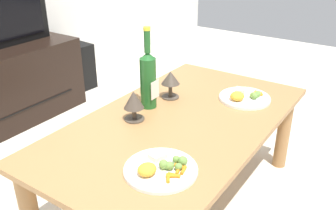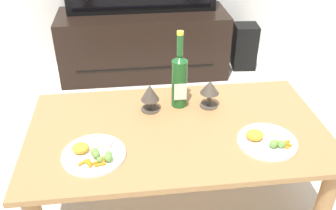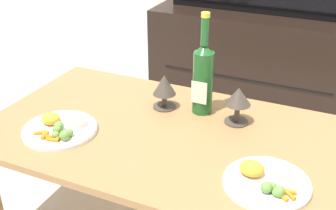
{
  "view_description": "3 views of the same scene",
  "coord_description": "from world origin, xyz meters",
  "views": [
    {
      "loc": [
        -1.2,
        -0.75,
        1.2
      ],
      "look_at": [
        -0.04,
        0.03,
        0.53
      ],
      "focal_mm": 39.44,
      "sensor_mm": 36.0,
      "label": 1
    },
    {
      "loc": [
        -0.2,
        -1.31,
        1.4
      ],
      "look_at": [
        -0.03,
        0.05,
        0.54
      ],
      "focal_mm": 39.57,
      "sensor_mm": 36.0,
      "label": 2
    },
    {
      "loc": [
        0.5,
        -1.14,
        1.21
      ],
      "look_at": [
        -0.05,
        0.06,
        0.52
      ],
      "focal_mm": 45.71,
      "sensor_mm": 36.0,
      "label": 3
    }
  ],
  "objects": [
    {
      "name": "goblet_right",
      "position": [
        0.18,
        0.16,
        0.55
      ],
      "size": [
        0.09,
        0.09,
        0.14
      ],
      "color": "#473D33",
      "rests_on": "dining_table"
    },
    {
      "name": "floor_speaker",
      "position": [
        0.77,
        1.44,
        0.18
      ],
      "size": [
        0.2,
        0.2,
        0.37
      ],
      "primitive_type": "cube",
      "rotation": [
        0.0,
        0.0,
        -0.09
      ],
      "color": "black",
      "rests_on": "ground_plane"
    },
    {
      "name": "ground_plane",
      "position": [
        0.0,
        0.0,
        0.0
      ],
      "size": [
        6.4,
        6.4,
        0.0
      ],
      "primitive_type": "plane",
      "color": "beige"
    },
    {
      "name": "wine_bottle",
      "position": [
        0.03,
        0.19,
        0.6
      ],
      "size": [
        0.07,
        0.08,
        0.37
      ],
      "color": "#1E5923",
      "rests_on": "dining_table"
    },
    {
      "name": "dinner_plate_left",
      "position": [
        -0.35,
        -0.15,
        0.47
      ],
      "size": [
        0.25,
        0.25,
        0.05
      ],
      "color": "white",
      "rests_on": "dining_table"
    },
    {
      "name": "tv_stand",
      "position": [
        -0.06,
        1.44,
        0.25
      ],
      "size": [
        1.29,
        0.47,
        0.5
      ],
      "color": "black",
      "rests_on": "ground_plane"
    },
    {
      "name": "dining_table",
      "position": [
        0.0,
        0.0,
        0.38
      ],
      "size": [
        1.3,
        0.73,
        0.45
      ],
      "color": "#9E7042",
      "rests_on": "ground_plane"
    },
    {
      "name": "goblet_left",
      "position": [
        -0.11,
        0.16,
        0.54
      ],
      "size": [
        0.09,
        0.09,
        0.13
      ],
      "color": "#473D33",
      "rests_on": "dining_table"
    },
    {
      "name": "dinner_plate_right",
      "position": [
        0.35,
        -0.15,
        0.47
      ],
      "size": [
        0.25,
        0.25,
        0.05
      ],
      "color": "white",
      "rests_on": "dining_table"
    }
  ]
}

